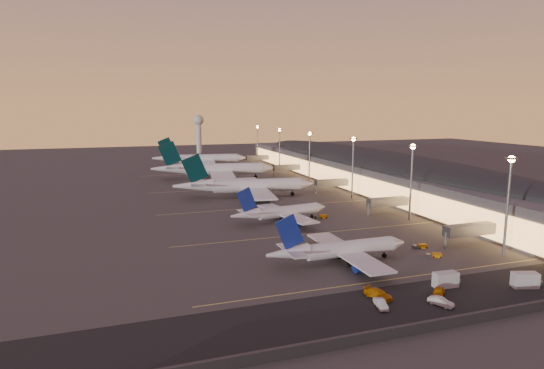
{
  "coord_description": "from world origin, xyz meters",
  "views": [
    {
      "loc": [
        -57.13,
        -127.06,
        37.4
      ],
      "look_at": [
        2.0,
        45.0,
        7.0
      ],
      "focal_mm": 30.0,
      "sensor_mm": 36.0,
      "label": 1
    }
  ],
  "objects_px": {
    "baggage_tug_c": "(322,217)",
    "service_van_b": "(378,294)",
    "airliner_wide_far": "(200,159)",
    "baggage_tug_a": "(435,255)",
    "airliner_narrow_north": "(281,212)",
    "service_van_a": "(381,304)",
    "baggage_tug_b": "(421,246)",
    "service_van_c": "(441,302)",
    "radar_tower": "(199,127)",
    "airliner_wide_near": "(245,186)",
    "airliner_narrow_south": "(339,250)",
    "catering_truck_a": "(447,280)",
    "airliner_wide_mid": "(214,169)",
    "catering_truck_b": "(526,281)",
    "service_van_d": "(438,292)"
  },
  "relations": [
    {
      "from": "airliner_narrow_north",
      "to": "service_van_d",
      "type": "xyz_separation_m",
      "value": [
        9.07,
        -67.95,
        -2.43
      ]
    },
    {
      "from": "airliner_narrow_north",
      "to": "radar_tower",
      "type": "relative_size",
      "value": 1.1
    },
    {
      "from": "radar_tower",
      "to": "service_van_b",
      "type": "bearing_deg",
      "value": -93.5
    },
    {
      "from": "service_van_a",
      "to": "baggage_tug_b",
      "type": "bearing_deg",
      "value": 56.27
    },
    {
      "from": "baggage_tug_a",
      "to": "baggage_tug_b",
      "type": "relative_size",
      "value": 0.99
    },
    {
      "from": "airliner_wide_far",
      "to": "service_van_a",
      "type": "height_order",
      "value": "airliner_wide_far"
    },
    {
      "from": "airliner_wide_far",
      "to": "service_van_c",
      "type": "distance_m",
      "value": 228.36
    },
    {
      "from": "airliner_wide_mid",
      "to": "service_van_b",
      "type": "relative_size",
      "value": 10.75
    },
    {
      "from": "radar_tower",
      "to": "baggage_tug_c",
      "type": "xyz_separation_m",
      "value": [
        -1.17,
        -247.96,
        -21.32
      ]
    },
    {
      "from": "airliner_wide_far",
      "to": "baggage_tug_a",
      "type": "height_order",
      "value": "airliner_wide_far"
    },
    {
      "from": "baggage_tug_c",
      "to": "catering_truck_a",
      "type": "bearing_deg",
      "value": -90.5
    },
    {
      "from": "radar_tower",
      "to": "baggage_tug_c",
      "type": "height_order",
      "value": "radar_tower"
    },
    {
      "from": "airliner_wide_near",
      "to": "service_van_b",
      "type": "xyz_separation_m",
      "value": [
        -3.01,
        -109.57,
        -4.07
      ]
    },
    {
      "from": "catering_truck_b",
      "to": "service_van_c",
      "type": "height_order",
      "value": "catering_truck_b"
    },
    {
      "from": "service_van_d",
      "to": "airliner_wide_mid",
      "type": "bearing_deg",
      "value": 138.57
    },
    {
      "from": "airliner_wide_near",
      "to": "baggage_tug_a",
      "type": "relative_size",
      "value": 15.35
    },
    {
      "from": "baggage_tug_b",
      "to": "service_van_b",
      "type": "relative_size",
      "value": 0.65
    },
    {
      "from": "radar_tower",
      "to": "service_van_b",
      "type": "relative_size",
      "value": 5.36
    },
    {
      "from": "baggage_tug_a",
      "to": "airliner_wide_mid",
      "type": "bearing_deg",
      "value": 124.84
    },
    {
      "from": "airliner_narrow_north",
      "to": "service_van_a",
      "type": "bearing_deg",
      "value": -102.72
    },
    {
      "from": "airliner_wide_mid",
      "to": "baggage_tug_a",
      "type": "xyz_separation_m",
      "value": [
        26.61,
        -146.46,
        -4.88
      ]
    },
    {
      "from": "service_van_c",
      "to": "baggage_tug_c",
      "type": "bearing_deg",
      "value": 57.21
    },
    {
      "from": "catering_truck_a",
      "to": "baggage_tug_a",
      "type": "bearing_deg",
      "value": 62.38
    },
    {
      "from": "baggage_tug_c",
      "to": "catering_truck_b",
      "type": "height_order",
      "value": "catering_truck_b"
    },
    {
      "from": "radar_tower",
      "to": "airliner_narrow_south",
      "type": "bearing_deg",
      "value": -93.35
    },
    {
      "from": "service_van_c",
      "to": "radar_tower",
      "type": "bearing_deg",
      "value": 62.23
    },
    {
      "from": "airliner_wide_mid",
      "to": "catering_truck_b",
      "type": "height_order",
      "value": "airliner_wide_mid"
    },
    {
      "from": "airliner_wide_mid",
      "to": "service_van_b",
      "type": "xyz_separation_m",
      "value": [
        -0.85,
        -163.9,
        -4.5
      ]
    },
    {
      "from": "baggage_tug_b",
      "to": "service_van_d",
      "type": "height_order",
      "value": "service_van_d"
    },
    {
      "from": "airliner_narrow_south",
      "to": "catering_truck_a",
      "type": "distance_m",
      "value": 25.61
    },
    {
      "from": "baggage_tug_a",
      "to": "catering_truck_a",
      "type": "xyz_separation_m",
      "value": [
        -10.53,
        -17.08,
        1.01
      ]
    },
    {
      "from": "airliner_wide_far",
      "to": "service_van_c",
      "type": "relative_size",
      "value": 12.53
    },
    {
      "from": "airliner_narrow_south",
      "to": "baggage_tug_c",
      "type": "bearing_deg",
      "value": 69.8
    },
    {
      "from": "baggage_tug_b",
      "to": "catering_truck_a",
      "type": "height_order",
      "value": "catering_truck_a"
    },
    {
      "from": "airliner_narrow_north",
      "to": "airliner_wide_mid",
      "type": "relative_size",
      "value": 0.55
    },
    {
      "from": "service_van_b",
      "to": "airliner_wide_near",
      "type": "bearing_deg",
      "value": 65.62
    },
    {
      "from": "baggage_tug_b",
      "to": "baggage_tug_c",
      "type": "relative_size",
      "value": 0.96
    },
    {
      "from": "baggage_tug_b",
      "to": "catering_truck_b",
      "type": "relative_size",
      "value": 0.64
    },
    {
      "from": "airliner_narrow_south",
      "to": "catering_truck_a",
      "type": "relative_size",
      "value": 6.33
    },
    {
      "from": "baggage_tug_a",
      "to": "service_van_a",
      "type": "bearing_deg",
      "value": -119.36
    },
    {
      "from": "baggage_tug_c",
      "to": "service_van_b",
      "type": "bearing_deg",
      "value": -105.07
    },
    {
      "from": "radar_tower",
      "to": "service_van_a",
      "type": "height_order",
      "value": "radar_tower"
    },
    {
      "from": "airliner_wide_mid",
      "to": "baggage_tug_b",
      "type": "distance_m",
      "value": 141.74
    },
    {
      "from": "airliner_wide_mid",
      "to": "catering_truck_a",
      "type": "distance_m",
      "value": 164.38
    },
    {
      "from": "airliner_wide_mid",
      "to": "baggage_tug_c",
      "type": "bearing_deg",
      "value": -70.66
    },
    {
      "from": "airliner_narrow_south",
      "to": "airliner_wide_mid",
      "type": "bearing_deg",
      "value": 90.26
    },
    {
      "from": "radar_tower",
      "to": "baggage_tug_c",
      "type": "relative_size",
      "value": 7.94
    },
    {
      "from": "airliner_narrow_south",
      "to": "airliner_wide_mid",
      "type": "height_order",
      "value": "airliner_wide_mid"
    },
    {
      "from": "airliner_narrow_south",
      "to": "service_van_b",
      "type": "xyz_separation_m",
      "value": [
        -2.06,
        -21.12,
        -2.57
      ]
    },
    {
      "from": "radar_tower",
      "to": "catering_truck_b",
      "type": "height_order",
      "value": "radar_tower"
    }
  ]
}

